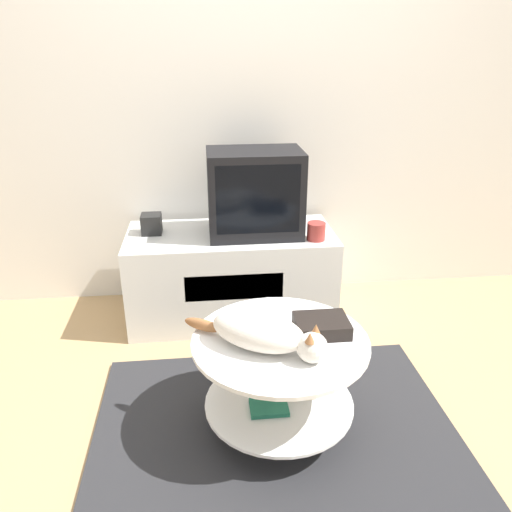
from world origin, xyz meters
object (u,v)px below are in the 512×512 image
tv (255,193)px  cat (263,333)px  dvd_box (322,326)px  speaker (152,224)px

tv → cat: size_ratio=0.96×
dvd_box → cat: (-0.24, -0.08, 0.04)m
tv → speaker: tv is taller
tv → dvd_box: tv is taller
tv → dvd_box: size_ratio=2.42×
speaker → dvd_box: (0.74, -1.01, -0.10)m
speaker → tv: bearing=-6.4°
tv → speaker: (-0.58, 0.06, -0.18)m
speaker → dvd_box: speaker is taller
dvd_box → cat: 0.26m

